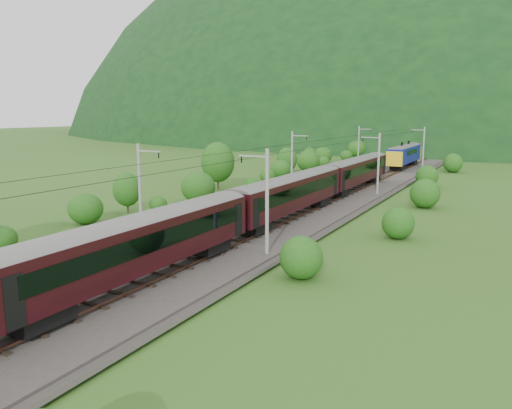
% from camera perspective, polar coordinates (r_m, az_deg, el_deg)
% --- Properties ---
extents(ground, '(600.00, 600.00, 0.00)m').
position_cam_1_polar(ground, '(41.56, -6.41, -4.83)').
color(ground, '#33571B').
rests_on(ground, ground).
extents(railbed, '(14.00, 220.00, 0.30)m').
position_cam_1_polar(railbed, '(49.81, 0.14, -2.01)').
color(railbed, '#38332D').
rests_on(railbed, ground).
extents(track_left, '(2.40, 220.00, 0.27)m').
position_cam_1_polar(track_left, '(50.91, -2.24, -1.49)').
color(track_left, brown).
rests_on(track_left, railbed).
extents(track_right, '(2.40, 220.00, 0.27)m').
position_cam_1_polar(track_right, '(48.70, 2.63, -2.05)').
color(track_right, brown).
rests_on(track_right, railbed).
extents(catenary_left, '(2.54, 192.28, 8.00)m').
position_cam_1_polar(catenary_left, '(71.37, 4.18, 5.29)').
color(catenary_left, gray).
rests_on(catenary_left, railbed).
extents(catenary_right, '(2.54, 192.28, 8.00)m').
position_cam_1_polar(catenary_right, '(67.32, 13.76, 4.71)').
color(catenary_right, gray).
rests_on(catenary_right, railbed).
extents(overhead_wires, '(4.83, 198.00, 0.03)m').
position_cam_1_polar(overhead_wires, '(48.78, 0.15, 5.98)').
color(overhead_wires, black).
rests_on(overhead_wires, ground).
extents(mountain_main, '(504.00, 360.00, 244.00)m').
position_cam_1_polar(mountain_main, '(293.95, 24.07, 7.46)').
color(mountain_main, '#103216').
rests_on(mountain_main, ground).
extents(mountain_ridge, '(336.00, 280.00, 132.00)m').
position_cam_1_polar(mountain_ridge, '(362.43, 5.17, 8.72)').
color(mountain_ridge, '#103216').
rests_on(mountain_ridge, ground).
extents(train, '(2.94, 140.61, 5.11)m').
position_cam_1_polar(train, '(40.36, -2.86, -0.15)').
color(train, black).
rests_on(train, ground).
extents(hazard_post_near, '(0.14, 0.14, 1.28)m').
position_cam_1_polar(hazard_post_near, '(78.63, 11.15, 2.99)').
color(hazard_post_near, red).
rests_on(hazard_post_near, railbed).
extents(hazard_post_far, '(0.14, 0.14, 1.33)m').
position_cam_1_polar(hazard_post_far, '(62.70, 7.09, 1.26)').
color(hazard_post_far, red).
rests_on(hazard_post_far, railbed).
extents(signal, '(0.21, 0.21, 1.89)m').
position_cam_1_polar(signal, '(66.03, 4.47, 2.17)').
color(signal, black).
rests_on(signal, railbed).
extents(vegetation_left, '(10.05, 146.11, 6.83)m').
position_cam_1_polar(vegetation_left, '(61.52, -8.51, 2.46)').
color(vegetation_left, '#234E14').
rests_on(vegetation_left, ground).
extents(vegetation_right, '(6.27, 109.62, 3.15)m').
position_cam_1_polar(vegetation_right, '(51.61, 15.62, -0.49)').
color(vegetation_right, '#234E14').
rests_on(vegetation_right, ground).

